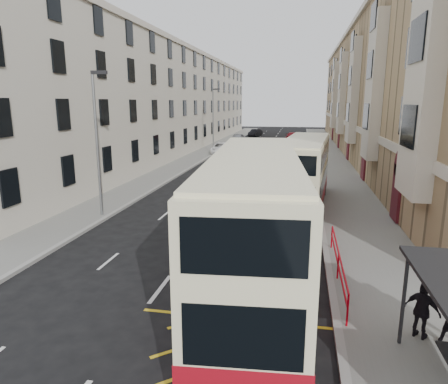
% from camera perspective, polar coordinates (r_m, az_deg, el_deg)
% --- Properties ---
extents(ground, '(200.00, 200.00, 0.00)m').
position_cam_1_polar(ground, '(11.68, -16.25, -21.77)').
color(ground, black).
rests_on(ground, ground).
extents(pavement_right, '(4.00, 120.00, 0.15)m').
position_cam_1_polar(pavement_right, '(39.13, 15.56, 2.82)').
color(pavement_right, slate).
rests_on(pavement_right, ground).
extents(pavement_left, '(3.00, 120.00, 0.15)m').
position_cam_1_polar(pavement_left, '(40.86, -6.67, 3.61)').
color(pavement_left, slate).
rests_on(pavement_left, ground).
extents(kerb_right, '(0.25, 120.00, 0.15)m').
position_cam_1_polar(kerb_right, '(39.02, 12.63, 2.95)').
color(kerb_right, gray).
rests_on(kerb_right, ground).
extents(kerb_left, '(0.25, 120.00, 0.15)m').
position_cam_1_polar(kerb_left, '(40.44, -4.64, 3.56)').
color(kerb_left, gray).
rests_on(kerb_left, ground).
extents(road_markings, '(10.00, 110.00, 0.01)m').
position_cam_1_polar(road_markings, '(54.06, 5.83, 5.79)').
color(road_markings, silver).
rests_on(road_markings, ground).
extents(terrace_right, '(10.75, 79.00, 15.25)m').
position_cam_1_polar(terrace_right, '(54.79, 22.16, 12.91)').
color(terrace_right, tan).
rests_on(terrace_right, ground).
extents(terrace_left, '(9.18, 79.00, 13.25)m').
position_cam_1_polar(terrace_left, '(56.93, -7.90, 12.66)').
color(terrace_left, beige).
rests_on(terrace_left, ground).
extents(guard_railing, '(0.06, 6.56, 1.01)m').
position_cam_1_polar(guard_railing, '(15.37, 16.03, -9.38)').
color(guard_railing, '#BD0110').
rests_on(guard_railing, pavement_right).
extents(street_lamp_near, '(0.93, 0.18, 8.00)m').
position_cam_1_polar(street_lamp_near, '(23.34, -17.63, 7.54)').
color(street_lamp_near, gray).
rests_on(street_lamp_near, pavement_left).
extents(street_lamp_far, '(0.93, 0.18, 8.00)m').
position_cam_1_polar(street_lamp_far, '(51.69, -1.52, 10.68)').
color(street_lamp_far, gray).
rests_on(street_lamp_far, pavement_left).
extents(double_decker_front, '(3.80, 12.43, 4.88)m').
position_cam_1_polar(double_decker_front, '(13.57, 4.30, -4.59)').
color(double_decker_front, beige).
rests_on(double_decker_front, ground).
extents(double_decker_rear, '(3.53, 11.03, 4.32)m').
position_cam_1_polar(double_decker_rear, '(25.35, 11.37, 2.70)').
color(double_decker_rear, beige).
rests_on(double_decker_rear, ground).
extents(pedestrian_far, '(1.00, 0.89, 1.63)m').
position_cam_1_polar(pedestrian_far, '(12.58, 26.50, -14.91)').
color(pedestrian_far, black).
rests_on(pedestrian_far, pavement_right).
extents(white_van, '(2.76, 5.29, 1.42)m').
position_cam_1_polar(white_van, '(51.16, -0.37, 6.25)').
color(white_van, white).
rests_on(white_van, ground).
extents(car_silver, '(2.21, 4.85, 1.61)m').
position_cam_1_polar(car_silver, '(64.03, 1.94, 7.65)').
color(car_silver, '#96999D').
rests_on(car_silver, ground).
extents(car_dark, '(2.48, 4.46, 1.39)m').
position_cam_1_polar(car_dark, '(77.71, 4.48, 8.44)').
color(car_dark, black).
rests_on(car_dark, ground).
extents(car_red, '(2.64, 5.53, 1.55)m').
position_cam_1_polar(car_red, '(68.25, 9.84, 7.76)').
color(car_red, '#9F0611').
rests_on(car_red, ground).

